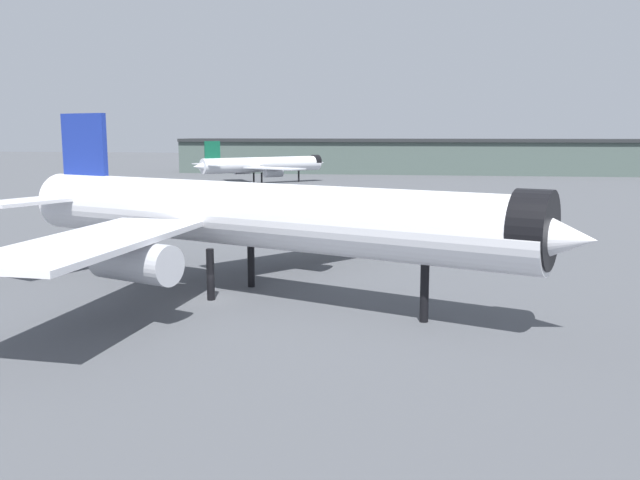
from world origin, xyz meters
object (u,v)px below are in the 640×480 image
at_px(airliner_far_taxiway, 263,165).
at_px(baggage_cart_trailing, 405,236).
at_px(traffic_cone_near_nose, 66,252).
at_px(service_truck_front, 320,228).
at_px(airliner_near_gate, 250,216).

bearing_deg(airliner_far_taxiway, baggage_cart_trailing, -110.88).
bearing_deg(traffic_cone_near_nose, service_truck_front, 33.79).
height_order(airliner_near_gate, traffic_cone_near_nose, airliner_near_gate).
bearing_deg(airliner_near_gate, airliner_far_taxiway, 124.95).
relative_size(airliner_far_taxiway, traffic_cone_near_nose, 59.65).
xyz_separation_m(airliner_far_taxiway, baggage_cart_trailing, (52.99, -105.78, -4.91)).
bearing_deg(airliner_near_gate, baggage_cart_trailing, 90.40).
bearing_deg(service_truck_front, traffic_cone_near_nose, 3.40).
relative_size(airliner_near_gate, service_truck_front, 10.34).
relative_size(service_truck_front, traffic_cone_near_nose, 8.93).
height_order(service_truck_front, traffic_cone_near_nose, service_truck_front).
xyz_separation_m(service_truck_front, traffic_cone_near_nose, (-29.95, -20.05, -1.26)).
distance_m(baggage_cart_trailing, traffic_cone_near_nose, 46.94).
relative_size(service_truck_front, baggage_cart_trailing, 2.06).
distance_m(airliner_near_gate, baggage_cart_trailing, 38.69).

